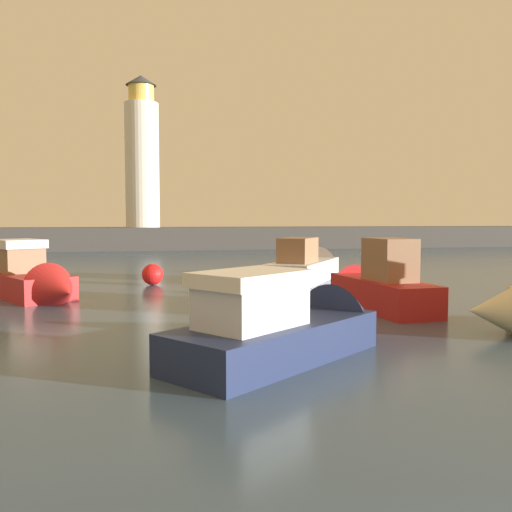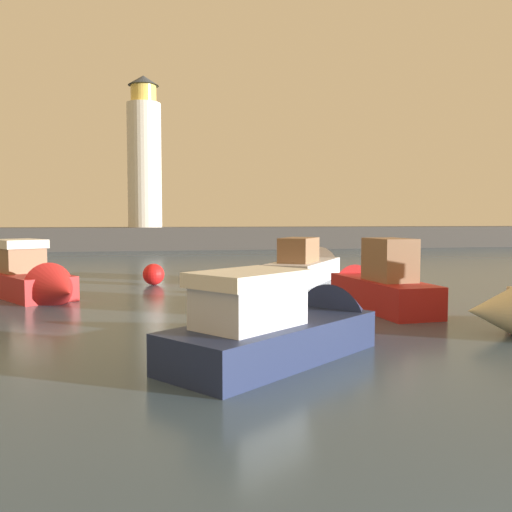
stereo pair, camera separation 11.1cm
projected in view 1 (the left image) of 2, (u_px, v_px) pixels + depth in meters
ground_plane at (222, 276)px, 27.74m from camera, size 220.00×220.00×0.00m
breakwater at (185, 238)px, 52.84m from camera, size 87.77×5.18×2.15m
lighthouse at (142, 156)px, 51.50m from camera, size 3.20×3.20×14.34m
motorboat_0 at (302, 325)px, 11.87m from camera, size 6.20×5.39×2.41m
motorboat_3 at (309, 266)px, 26.35m from camera, size 5.67×7.25×2.53m
motorboat_5 at (32, 281)px, 19.82m from camera, size 5.16×6.70×2.57m
motorboat_6 at (374, 285)px, 18.05m from camera, size 1.93×5.95×2.53m
mooring_buoy at (153, 274)px, 23.90m from camera, size 0.95×0.95×0.95m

